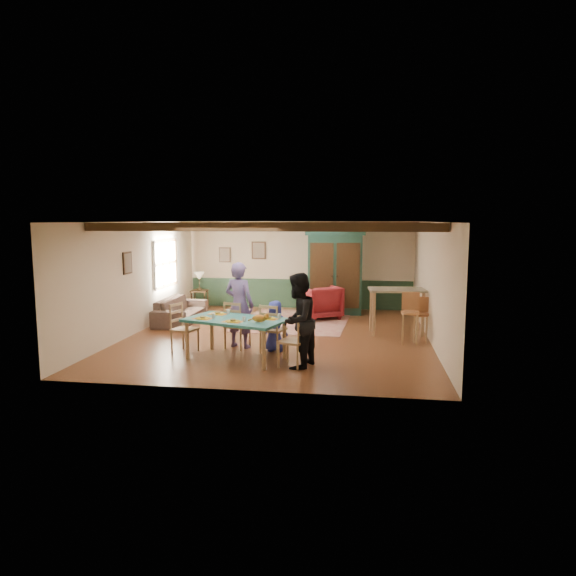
# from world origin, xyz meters

# --- Properties ---
(floor) EXTENTS (8.00, 8.00, 0.00)m
(floor) POSITION_xyz_m (0.00, 0.00, 0.00)
(floor) COLOR #552B18
(floor) RESTS_ON ground
(wall_back) EXTENTS (7.00, 0.02, 2.70)m
(wall_back) POSITION_xyz_m (0.00, 4.00, 1.35)
(wall_back) COLOR beige
(wall_back) RESTS_ON floor
(wall_left) EXTENTS (0.02, 8.00, 2.70)m
(wall_left) POSITION_xyz_m (-3.50, 0.00, 1.35)
(wall_left) COLOR beige
(wall_left) RESTS_ON floor
(wall_right) EXTENTS (0.02, 8.00, 2.70)m
(wall_right) POSITION_xyz_m (3.50, 0.00, 1.35)
(wall_right) COLOR beige
(wall_right) RESTS_ON floor
(ceiling) EXTENTS (7.00, 8.00, 0.02)m
(ceiling) POSITION_xyz_m (0.00, 0.00, 2.70)
(ceiling) COLOR white
(ceiling) RESTS_ON wall_back
(wainscot_back) EXTENTS (6.95, 0.03, 0.90)m
(wainscot_back) POSITION_xyz_m (0.00, 3.98, 0.45)
(wainscot_back) COLOR #1B3220
(wainscot_back) RESTS_ON floor
(ceiling_beam_front) EXTENTS (6.95, 0.16, 0.16)m
(ceiling_beam_front) POSITION_xyz_m (0.00, -2.30, 2.61)
(ceiling_beam_front) COLOR black
(ceiling_beam_front) RESTS_ON ceiling
(ceiling_beam_mid) EXTENTS (6.95, 0.16, 0.16)m
(ceiling_beam_mid) POSITION_xyz_m (0.00, 0.40, 2.61)
(ceiling_beam_mid) COLOR black
(ceiling_beam_mid) RESTS_ON ceiling
(ceiling_beam_back) EXTENTS (6.95, 0.16, 0.16)m
(ceiling_beam_back) POSITION_xyz_m (0.00, 3.00, 2.61)
(ceiling_beam_back) COLOR black
(ceiling_beam_back) RESTS_ON ceiling
(window_left) EXTENTS (0.06, 1.60, 1.30)m
(window_left) POSITION_xyz_m (-3.47, 1.70, 1.55)
(window_left) COLOR white
(window_left) RESTS_ON wall_left
(picture_left_wall) EXTENTS (0.04, 0.42, 0.52)m
(picture_left_wall) POSITION_xyz_m (-3.47, -0.60, 1.75)
(picture_left_wall) COLOR gray
(picture_left_wall) RESTS_ON wall_left
(picture_back_a) EXTENTS (0.45, 0.04, 0.55)m
(picture_back_a) POSITION_xyz_m (-1.30, 3.97, 1.80)
(picture_back_a) COLOR gray
(picture_back_a) RESTS_ON wall_back
(picture_back_b) EXTENTS (0.38, 0.04, 0.48)m
(picture_back_b) POSITION_xyz_m (-2.40, 3.97, 1.65)
(picture_back_b) COLOR gray
(picture_back_b) RESTS_ON wall_back
(dining_table) EXTENTS (2.17, 1.60, 0.81)m
(dining_table) POSITION_xyz_m (-0.50, -2.17, 0.40)
(dining_table) COLOR #216B68
(dining_table) RESTS_ON floor
(dining_chair_far_left) EXTENTS (0.57, 0.59, 1.02)m
(dining_chair_far_left) POSITION_xyz_m (-0.68, -1.30, 0.51)
(dining_chair_far_left) COLOR #9A764D
(dining_chair_far_left) RESTS_ON floor
(dining_chair_far_right) EXTENTS (0.57, 0.59, 1.02)m
(dining_chair_far_right) POSITION_xyz_m (0.14, -1.55, 0.51)
(dining_chair_far_right) COLOR #9A764D
(dining_chair_far_right) RESTS_ON floor
(dining_chair_end_left) EXTENTS (0.59, 0.57, 1.02)m
(dining_chair_end_left) POSITION_xyz_m (-1.68, -1.80, 0.51)
(dining_chair_end_left) COLOR #9A764D
(dining_chair_end_left) RESTS_ON floor
(dining_chair_end_right) EXTENTS (0.59, 0.57, 1.02)m
(dining_chair_end_right) POSITION_xyz_m (0.69, -2.53, 0.51)
(dining_chair_end_right) COLOR #9A764D
(dining_chair_end_right) RESTS_ON floor
(person_man) EXTENTS (0.78, 0.63, 1.86)m
(person_man) POSITION_xyz_m (-0.66, -1.21, 0.93)
(person_man) COLOR #63508A
(person_man) RESTS_ON floor
(person_woman) EXTENTS (0.90, 1.02, 1.78)m
(person_woman) POSITION_xyz_m (0.79, -2.56, 0.89)
(person_woman) COLOR black
(person_woman) RESTS_ON floor
(person_child) EXTENTS (0.61, 0.49, 1.08)m
(person_child) POSITION_xyz_m (0.17, -1.47, 0.54)
(person_child) COLOR #2A36A8
(person_child) RESTS_ON floor
(cat) EXTENTS (0.42, 0.26, 0.19)m
(cat) POSITION_xyz_m (0.04, -2.44, 0.91)
(cat) COLOR orange
(cat) RESTS_ON dining_table
(place_setting_near_left) EXTENTS (0.51, 0.44, 0.11)m
(place_setting_near_left) POSITION_xyz_m (-1.14, -2.25, 0.86)
(place_setting_near_left) COLOR gold
(place_setting_near_left) RESTS_ON dining_table
(place_setting_near_center) EXTENTS (0.51, 0.44, 0.11)m
(place_setting_near_center) POSITION_xyz_m (-0.47, -2.46, 0.86)
(place_setting_near_center) COLOR gold
(place_setting_near_center) RESTS_ON dining_table
(place_setting_far_left) EXTENTS (0.51, 0.44, 0.11)m
(place_setting_far_left) POSITION_xyz_m (-0.99, -1.73, 0.86)
(place_setting_far_left) COLOR gold
(place_setting_far_left) RESTS_ON dining_table
(place_setting_far_right) EXTENTS (0.51, 0.44, 0.11)m
(place_setting_far_right) POSITION_xyz_m (0.15, -2.08, 0.86)
(place_setting_far_right) COLOR gold
(place_setting_far_right) RESTS_ON dining_table
(area_rug) EXTENTS (3.00, 3.50, 0.01)m
(area_rug) POSITION_xyz_m (0.14, 1.77, 0.01)
(area_rug) COLOR tan
(area_rug) RESTS_ON floor
(armoire) EXTENTS (1.77, 0.85, 2.42)m
(armoire) POSITION_xyz_m (1.13, 3.11, 1.21)
(armoire) COLOR #153528
(armoire) RESTS_ON floor
(armchair) EXTENTS (1.36, 1.37, 0.92)m
(armchair) POSITION_xyz_m (0.80, 2.33, 0.46)
(armchair) COLOR #551118
(armchair) RESTS_ON floor
(sofa) EXTENTS (0.92, 2.26, 0.66)m
(sofa) POSITION_xyz_m (-2.91, 1.28, 0.33)
(sofa) COLOR #423129
(sofa) RESTS_ON floor
(end_table) EXTENTS (0.53, 0.53, 0.61)m
(end_table) POSITION_xyz_m (-3.01, 3.20, 0.30)
(end_table) COLOR black
(end_table) RESTS_ON floor
(table_lamp) EXTENTS (0.32, 0.32, 0.55)m
(table_lamp) POSITION_xyz_m (-3.01, 3.20, 0.88)
(table_lamp) COLOR tan
(table_lamp) RESTS_ON end_table
(counter_table) EXTENTS (1.39, 0.90, 1.10)m
(counter_table) POSITION_xyz_m (2.78, 0.66, 0.55)
(counter_table) COLOR #9E987B
(counter_table) RESTS_ON floor
(bar_stool_left) EXTENTS (0.44, 0.48, 1.14)m
(bar_stool_left) POSITION_xyz_m (3.02, -0.34, 0.57)
(bar_stool_left) COLOR #9E673D
(bar_stool_left) RESTS_ON floor
(bar_stool_right) EXTENTS (0.39, 0.42, 1.01)m
(bar_stool_right) POSITION_xyz_m (3.28, -0.12, 0.51)
(bar_stool_right) COLOR #9E673D
(bar_stool_right) RESTS_ON floor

